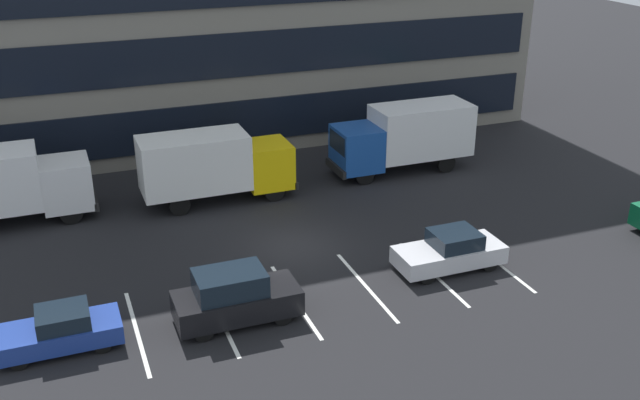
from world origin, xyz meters
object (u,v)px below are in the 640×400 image
object	(u,v)px
suv_black	(235,297)
sedan_navy	(60,331)
box_truck_yellow	(214,164)
box_truck_blue	(405,135)
sedan_silver	(450,251)
box_truck_white	(1,184)

from	to	relation	value
suv_black	sedan_navy	size ratio (longest dim) A/B	1.09
box_truck_yellow	box_truck_blue	distance (m)	10.08
sedan_silver	suv_black	bearing A→B (deg)	-175.52
box_truck_white	sedan_navy	bearing A→B (deg)	-81.29
sedan_silver	suv_black	distance (m)	8.77
box_truck_blue	sedan_silver	bearing A→B (deg)	-107.32
sedan_silver	box_truck_blue	bearing A→B (deg)	72.68
box_truck_white	box_truck_blue	bearing A→B (deg)	-1.24
box_truck_white	suv_black	world-z (taller)	box_truck_white
box_truck_blue	sedan_silver	xyz separation A→B (m)	(-3.16, -10.12, -1.20)
sedan_silver	sedan_navy	distance (m)	14.40
box_truck_yellow	sedan_navy	size ratio (longest dim) A/B	1.83
box_truck_white	suv_black	bearing A→B (deg)	-56.92
box_truck_blue	sedan_navy	xyz separation A→B (m)	(-17.55, -10.34, -1.26)
box_truck_white	sedan_navy	xyz separation A→B (m)	(1.65, -10.76, -1.23)
box_truck_yellow	box_truck_blue	size ratio (longest dim) A/B	0.97
suv_black	box_truck_yellow	bearing A→B (deg)	80.05
box_truck_yellow	sedan_navy	xyz separation A→B (m)	(-7.48, -9.93, -1.20)
box_truck_yellow	sedan_silver	xyz separation A→B (m)	(6.92, -9.70, -1.14)
box_truck_yellow	box_truck_blue	xyz separation A→B (m)	(10.07, 0.42, 0.06)
box_truck_white	sedan_silver	distance (m)	19.23
box_truck_yellow	sedan_silver	distance (m)	11.97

